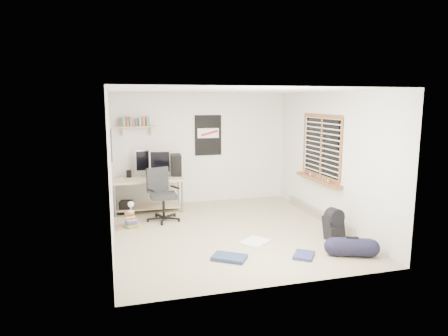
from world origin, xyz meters
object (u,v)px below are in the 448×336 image
object	(u,v)px
office_chair	(163,196)
backpack	(334,227)
book_stack	(130,220)
duffel_bag	(352,247)
desk	(148,194)

from	to	relation	value
office_chair	backpack	distance (m)	3.25
office_chair	book_stack	distance (m)	0.80
duffel_bag	book_stack	distance (m)	3.92
office_chair	duffel_bag	xyz separation A→B (m)	(2.52, -2.60, -0.35)
desk	book_stack	world-z (taller)	desk
desk	duffel_bag	size ratio (longest dim) A/B	2.69
duffel_bag	book_stack	world-z (taller)	duffel_bag
desk	book_stack	size ratio (longest dim) A/B	3.33
backpack	duffel_bag	size ratio (longest dim) A/B	0.77
duffel_bag	backpack	bearing A→B (deg)	101.50
book_stack	duffel_bag	bearing A→B (deg)	-35.83
desk	backpack	bearing A→B (deg)	-63.45
desk	duffel_bag	world-z (taller)	desk
backpack	book_stack	bearing A→B (deg)	143.97
desk	office_chair	bearing A→B (deg)	-94.50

